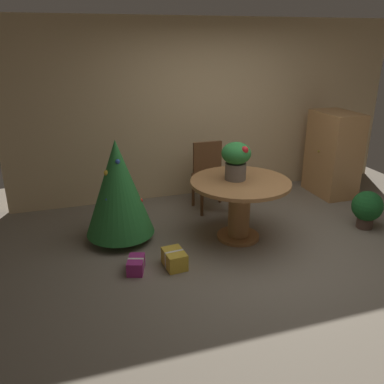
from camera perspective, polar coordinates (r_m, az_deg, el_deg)
name	(u,v)px	position (r m, az deg, el deg)	size (l,w,h in m)	color
ground_plane	(275,255)	(4.78, 11.60, -8.58)	(6.60, 6.60, 0.00)	#756B5B
back_wall_panel	(210,109)	(6.26, 2.60, 11.49)	(6.00, 0.10, 2.60)	tan
round_dining_table	(240,198)	(4.88, 6.70, -0.88)	(1.18, 1.18, 0.75)	#9E6B3D
flower_vase	(236,158)	(4.76, 6.21, 4.73)	(0.34, 0.34, 0.45)	#665B51
wooden_chair_far	(210,172)	(5.77, 2.52, 2.85)	(0.47, 0.43, 0.94)	brown
holiday_tree	(118,188)	(4.82, -10.34, 0.58)	(0.81, 0.81, 1.25)	brown
gift_box_purple	(136,265)	(4.39, -7.86, -10.08)	(0.24, 0.31, 0.15)	#9E287A
gift_box_gold	(174,259)	(4.42, -2.48, -9.35)	(0.23, 0.32, 0.19)	gold
wooden_cabinet	(333,154)	(6.64, 19.17, 5.07)	(0.55, 0.78, 1.28)	#B27F4C
potted_plant	(367,208)	(5.67, 23.33, -2.02)	(0.39, 0.39, 0.50)	#4C382D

